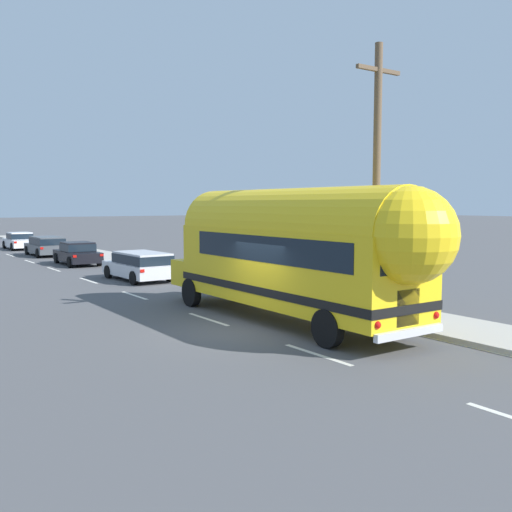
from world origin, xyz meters
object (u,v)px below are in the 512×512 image
object	(u,v)px
utility_pole	(376,179)
car_fourth	(20,240)
painted_bus	(298,249)
car_lead	(140,264)
car_second	(77,253)
car_third	(46,245)

from	to	relation	value
utility_pole	car_fourth	xyz separation A→B (m)	(-2.31, 36.41, -3.70)
painted_bus	car_lead	xyz separation A→B (m)	(0.22, 12.14, -1.51)
painted_bus	car_second	world-z (taller)	painted_bus
car_third	painted_bus	bearing A→B (deg)	-90.33
car_lead	car_second	xyz separation A→B (m)	(-0.14, 8.91, -0.07)
car_fourth	utility_pole	bearing A→B (deg)	-86.36
car_third	car_fourth	world-z (taller)	same
utility_pole	car_lead	distance (m)	13.72
utility_pole	car_lead	size ratio (longest dim) A/B	1.91
utility_pole	painted_bus	size ratio (longest dim) A/B	0.72
utility_pole	car_lead	xyz separation A→B (m)	(-2.14, 13.06, -3.63)
car_lead	car_third	distance (m)	16.02
car_fourth	car_second	bearing A→B (deg)	-89.87
car_lead	utility_pole	bearing A→B (deg)	-80.68
utility_pole	car_third	xyz separation A→B (m)	(-2.20, 29.08, -3.64)
car_lead	car_third	size ratio (longest dim) A/B	0.99
utility_pole	car_fourth	world-z (taller)	utility_pole
painted_bus	car_second	xyz separation A→B (m)	(0.08, 21.05, -1.57)
car_lead	painted_bus	bearing A→B (deg)	-91.03
car_fourth	painted_bus	bearing A→B (deg)	-90.07
utility_pole	car_lead	world-z (taller)	utility_pole
car_second	car_fourth	size ratio (longest dim) A/B	1.03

